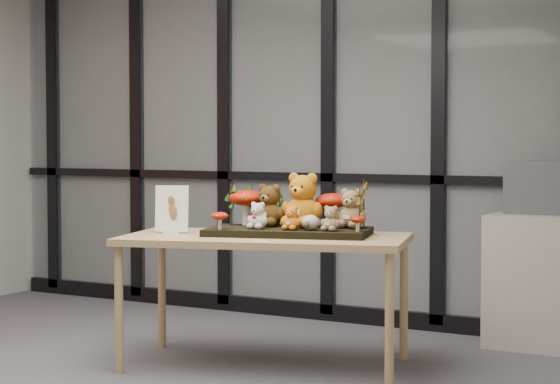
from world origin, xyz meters
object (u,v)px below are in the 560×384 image
Objects in this scene: bear_beige_small at (331,217)px; mushroom_front_right at (358,223)px; bear_white_bow at (258,214)px; mushroom_back_left at (246,206)px; mushroom_back_right at (332,208)px; display_table at (266,247)px; bear_small_yellow at (292,216)px; cabinet at (539,282)px; monitor at (541,188)px; bear_brown_medium at (269,203)px; plush_cream_hedgehog at (311,222)px; sign_holder at (172,211)px; bear_pooh_yellow at (303,197)px; diorama_tray at (288,232)px; mushroom_front_left at (220,220)px; bear_tan_back at (352,206)px.

mushroom_front_right is (0.15, 0.04, -0.03)m from bear_beige_small.
mushroom_back_left is at bearing 119.03° from bear_white_bow.
bear_white_bow is at bearing -133.31° from mushroom_back_right.
bear_small_yellow is (0.17, -0.00, 0.18)m from display_table.
monitor is (-0.00, 0.02, 0.59)m from cabinet.
bear_brown_medium is 2.80× the size of mushroom_front_right.
plush_cream_hedgehog is 0.34× the size of sign_holder.
bear_pooh_yellow is 1.51× the size of mushroom_back_left.
bear_white_bow is 0.61× the size of sign_holder.
mushroom_front_right is (0.58, 0.12, -0.04)m from bear_white_bow.
mushroom_front_left reaches higher than diorama_tray.
display_table is 16.30× the size of mushroom_front_left.
bear_brown_medium is 0.97× the size of sign_holder.
bear_brown_medium is 0.33× the size of cabinet.
bear_white_bow is at bearing -151.20° from display_table.
mushroom_back_right is at bearing -134.21° from cabinet.
sign_holder reaches higher than plush_cream_hedgehog.
plush_cream_hedgehog is at bearing -90.94° from mushroom_back_right.
bear_beige_small is at bearing -64.52° from mushroom_back_right.
bear_white_bow reaches higher than display_table.
mushroom_front_left is 0.80m from mushroom_front_right.
cabinet is (1.81, 1.44, -0.47)m from sign_holder.
bear_pooh_yellow is at bearing -143.74° from mushroom_back_right.
mushroom_front_left is at bearing -130.84° from bear_brown_medium.
mushroom_back_left is 0.82× the size of sign_holder.
monitor reaches higher than bear_small_yellow.
mushroom_back_right reaches higher than bear_white_bow.
mushroom_front_right is at bearing -31.31° from bear_pooh_yellow.
sign_holder is at bearing -170.60° from bear_pooh_yellow.
sign_holder is at bearing -136.89° from mushroom_back_left.
bear_beige_small is at bearing -7.95° from plush_cream_hedgehog.
display_table is at bearing 28.80° from bear_white_bow.
display_table is 6.50× the size of bear_brown_medium.
bear_brown_medium is 1.79× the size of bear_small_yellow.
diorama_tray is 0.30m from mushroom_back_right.
bear_pooh_yellow is 0.22m from bear_small_yellow.
bear_brown_medium is at bearing 66.05° from mushroom_front_left.
bear_pooh_yellow is (0.04, 0.10, 0.20)m from diorama_tray.
bear_pooh_yellow reaches higher than mushroom_back_left.
sign_holder is at bearing -165.40° from bear_brown_medium.
display_table is 1.92× the size of diorama_tray.
mushroom_back_left is (-0.33, 0.06, 0.14)m from diorama_tray.
mushroom_front_right is 0.21× the size of monitor.
bear_white_bow is (-0.21, -0.03, 0.01)m from bear_small_yellow.
bear_tan_back is 0.66m from mushroom_back_left.
mushroom_back_right is at bearing 31.59° from diorama_tray.
monitor is at bearing 37.92° from mushroom_back_left.
mushroom_front_left is at bearing -174.07° from plush_cream_hedgehog.
monitor is (1.07, 1.31, 0.13)m from bear_small_yellow.
monitor is (0.70, 1.22, 0.16)m from mushroom_front_right.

